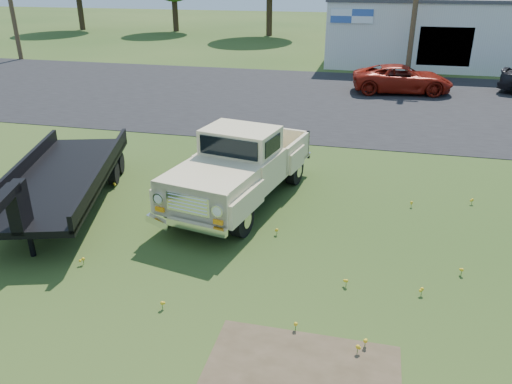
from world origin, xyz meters
TOP-DOWN VIEW (x-y plane):
  - ground at (0.00, 0.00)m, footprint 140.00×140.00m
  - asphalt_lot at (0.00, 15.00)m, footprint 90.00×14.00m
  - dirt_patch_a at (1.50, -3.00)m, footprint 3.00×2.00m
  - dirt_patch_b at (-2.00, 3.50)m, footprint 2.20×1.60m
  - commercial_building at (6.00, 26.99)m, footprint 14.20×8.20m
  - vintage_pickup_truck at (-1.02, 2.93)m, footprint 3.25×5.93m
  - flatbed_trailer at (-5.44, 1.59)m, footprint 4.08×7.08m
  - red_pickup at (3.52, 17.37)m, footprint 5.11×2.81m

SIDE VIEW (x-z plane):
  - ground at x=0.00m, z-range 0.00..0.00m
  - asphalt_lot at x=0.00m, z-range -0.01..0.01m
  - dirt_patch_a at x=1.50m, z-range -0.01..0.01m
  - dirt_patch_b at x=-2.00m, z-range -0.01..0.01m
  - red_pickup at x=3.52m, z-range 0.00..1.36m
  - flatbed_trailer at x=-5.44m, z-range 0.00..1.83m
  - vintage_pickup_truck at x=-1.02m, z-range 0.00..2.03m
  - commercial_building at x=6.00m, z-range 0.03..4.18m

